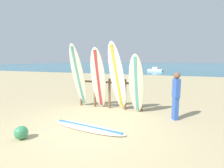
{
  "coord_description": "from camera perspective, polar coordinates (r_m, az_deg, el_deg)",
  "views": [
    {
      "loc": [
        2.17,
        -3.98,
        1.93
      ],
      "look_at": [
        -0.21,
        2.7,
        0.93
      ],
      "focal_mm": 28.06,
      "sensor_mm": 36.0,
      "label": 1
    }
  ],
  "objects": [
    {
      "name": "surfboard_leaning_left",
      "position": [
        6.72,
        -4.46,
        1.68
      ],
      "size": [
        0.61,
        0.78,
        2.38
      ],
      "color": "silver",
      "rests_on": "ground"
    },
    {
      "name": "surfboard_rack",
      "position": [
        6.91,
        -0.84,
        -2.16
      ],
      "size": [
        2.66,
        0.09,
        1.18
      ],
      "color": "brown",
      "rests_on": "ground"
    },
    {
      "name": "surfboard_leaning_center_left",
      "position": [
        6.33,
        1.75,
        2.08
      ],
      "size": [
        0.74,
        1.05,
        2.55
      ],
      "color": "white",
      "rests_on": "ground"
    },
    {
      "name": "ocean_water",
      "position": [
        62.04,
        17.71,
        5.86
      ],
      "size": [
        120.0,
        80.0,
        0.01
      ],
      "primitive_type": "cube",
      "color": "teal",
      "rests_on": "ground"
    },
    {
      "name": "ground_plane",
      "position": [
        4.92,
        -8.53,
        -15.15
      ],
      "size": [
        120.0,
        120.0,
        0.0
      ],
      "primitive_type": "plane",
      "color": "tan"
    },
    {
      "name": "surfboard_lying_on_sand",
      "position": [
        5.11,
        -7.82,
        -13.83
      ],
      "size": [
        2.37,
        0.83,
        0.08
      ],
      "color": "white",
      "rests_on": "ground"
    },
    {
      "name": "small_boat_offshore",
      "position": [
        29.45,
        13.95,
        4.52
      ],
      "size": [
        2.61,
        1.57,
        0.71
      ],
      "color": "silver",
      "rests_on": "ocean_water"
    },
    {
      "name": "surfboard_leaning_far_left",
      "position": [
        7.0,
        -10.86,
        2.41
      ],
      "size": [
        0.51,
        0.96,
        2.52
      ],
      "color": "silver",
      "rests_on": "ground"
    },
    {
      "name": "surfboard_leaning_center",
      "position": [
        6.17,
        7.95,
        -0.14
      ],
      "size": [
        0.57,
        0.63,
        2.12
      ],
      "color": "beige",
      "rests_on": "ground"
    },
    {
      "name": "beach_ball",
      "position": [
        4.94,
        -27.48,
        -13.88
      ],
      "size": [
        0.32,
        0.32,
        0.32
      ],
      "primitive_type": "sphere",
      "color": "#388C59",
      "rests_on": "ground"
    },
    {
      "name": "beachgoer_standing",
      "position": [
        5.91,
        20.14,
        -3.05
      ],
      "size": [
        0.26,
        0.29,
        1.54
      ],
      "color": "#3359B2",
      "rests_on": "ground"
    }
  ]
}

